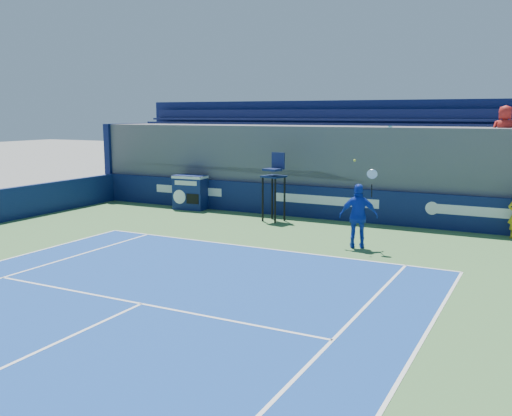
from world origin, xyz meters
The scene contains 5 objects.
back_hoarding centered at (0.00, 17.10, 0.60)m, with size 20.40×0.21×1.20m.
match_clock centered at (-5.65, 16.64, 0.74)m, with size 1.37×0.81×1.40m.
umpire_chair centered at (-1.54, 15.90, 1.53)m, with size 0.83×0.83×2.48m.
tennis_player centered at (2.43, 13.22, 0.95)m, with size 1.18×0.76×2.57m.
stadium_seating centered at (0.03, 19.16, 1.83)m, with size 21.00×4.05×4.40m.
Camera 1 is at (7.20, -2.43, 3.86)m, focal length 40.00 mm.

